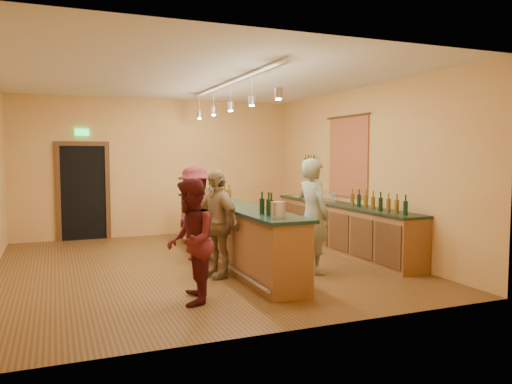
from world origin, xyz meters
name	(u,v)px	position (x,y,z in m)	size (l,w,h in m)	color
floor	(199,265)	(0.00, 0.00, 0.00)	(7.00, 7.00, 0.00)	#573019
ceiling	(198,78)	(0.00, 0.00, 3.20)	(6.50, 7.00, 0.02)	silver
wall_back	(159,168)	(0.00, 3.50, 1.60)	(6.50, 0.02, 3.20)	#D88A51
wall_front	(287,184)	(0.00, -3.50, 1.60)	(6.50, 0.02, 3.20)	#D88A51
wall_right	(360,170)	(3.25, 0.00, 1.60)	(0.02, 7.00, 3.20)	#D88A51
doorway	(83,190)	(-1.70, 3.47, 1.13)	(1.15, 0.09, 2.48)	black
tapestry	(348,157)	(3.23, 0.40, 1.85)	(0.03, 1.40, 1.60)	maroon
bottle_shelf	(310,165)	(3.17, 1.90, 1.67)	(0.17, 0.55, 0.54)	#4B2616
back_counter	(342,226)	(2.97, 0.18, 0.49)	(0.60, 4.55, 1.27)	brown
tasting_bar	(231,228)	(0.58, 0.00, 0.61)	(0.73, 5.10, 1.38)	brown
pendant_track	(231,93)	(0.58, 0.00, 2.98)	(0.11, 4.60, 0.50)	silver
bartender	(313,216)	(1.55, -1.23, 0.93)	(0.67, 0.44, 1.85)	gray
customer_a	(190,241)	(-0.70, -2.10, 0.81)	(0.78, 0.61, 1.61)	#59191E
customer_b	(217,224)	(0.03, -0.90, 0.84)	(0.98, 0.41, 1.68)	#997A51
customer_c	(195,214)	(0.03, 0.37, 0.86)	(1.11, 0.64, 1.71)	#59191E
bar_stool	(286,220)	(2.25, 1.25, 0.51)	(0.32, 0.32, 0.66)	olive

